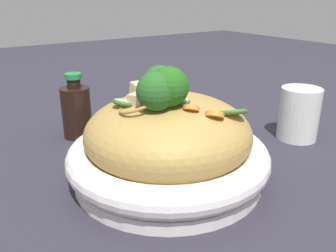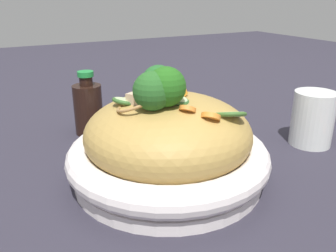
% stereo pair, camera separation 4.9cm
% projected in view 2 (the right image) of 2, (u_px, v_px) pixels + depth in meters
% --- Properties ---
extents(ground_plane, '(3.00, 3.00, 0.00)m').
position_uv_depth(ground_plane, '(168.00, 178.00, 0.52)').
color(ground_plane, '#2A2834').
extents(serving_bowl, '(0.29, 0.29, 0.06)m').
position_uv_depth(serving_bowl, '(168.00, 160.00, 0.51)').
color(serving_bowl, white).
rests_on(serving_bowl, ground_plane).
extents(noodle_heap, '(0.23, 0.23, 0.12)m').
position_uv_depth(noodle_heap, '(168.00, 133.00, 0.49)').
color(noodle_heap, '#AC8844').
rests_on(noodle_heap, serving_bowl).
extents(broccoli_florets, '(0.08, 0.08, 0.06)m').
position_uv_depth(broccoli_florets, '(159.00, 88.00, 0.44)').
color(broccoli_florets, '#9CBB7A').
rests_on(broccoli_florets, serving_bowl).
extents(carrot_coins, '(0.05, 0.12, 0.03)m').
position_uv_depth(carrot_coins, '(182.00, 100.00, 0.47)').
color(carrot_coins, orange).
rests_on(carrot_coins, serving_bowl).
extents(zucchini_slices, '(0.16, 0.14, 0.03)m').
position_uv_depth(zucchini_slices, '(182.00, 106.00, 0.46)').
color(zucchini_slices, beige).
rests_on(zucchini_slices, serving_bowl).
extents(chicken_chunks, '(0.10, 0.11, 0.03)m').
position_uv_depth(chicken_chunks, '(153.00, 92.00, 0.50)').
color(chicken_chunks, '#CBB58B').
rests_on(chicken_chunks, serving_bowl).
extents(soy_sauce_bottle, '(0.05, 0.05, 0.12)m').
position_uv_depth(soy_sauce_bottle, '(88.00, 108.00, 0.67)').
color(soy_sauce_bottle, black).
rests_on(soy_sauce_bottle, ground_plane).
extents(drinking_glass, '(0.07, 0.07, 0.10)m').
position_uv_depth(drinking_glass, '(313.00, 119.00, 0.62)').
color(drinking_glass, silver).
rests_on(drinking_glass, ground_plane).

